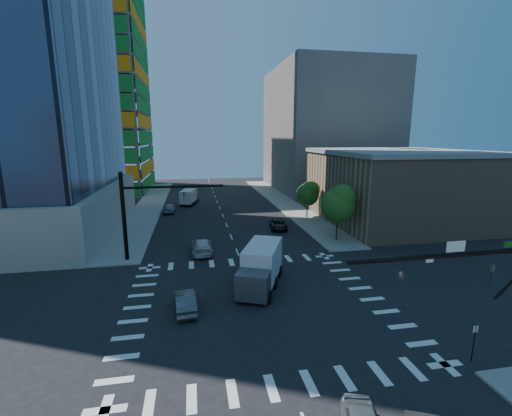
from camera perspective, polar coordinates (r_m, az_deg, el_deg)
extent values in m
plane|color=black|center=(27.25, 0.27, -15.57)|extent=(160.00, 160.00, 0.00)
cube|color=silver|center=(27.25, 0.27, -15.56)|extent=(20.00, 20.00, 0.01)
cube|color=gray|center=(67.16, 4.36, 1.14)|extent=(5.00, 60.00, 0.15)
cube|color=gray|center=(65.45, -17.31, 0.35)|extent=(5.00, 60.00, 0.15)
cube|color=#178228|center=(87.19, -18.30, 19.20)|extent=(0.12, 24.00, 49.00)
cube|color=orange|center=(77.59, -29.39, 19.30)|extent=(24.00, 0.12, 49.00)
cube|color=#9D7B5B|center=(54.98, 22.13, 3.11)|extent=(20.00, 22.00, 10.00)
cube|color=slate|center=(54.50, 22.57, 8.62)|extent=(20.50, 22.50, 0.60)
cube|color=#5E5A55|center=(84.84, 11.58, 12.63)|extent=(24.00, 30.00, 28.00)
cylinder|color=black|center=(17.24, 30.22, -6.71)|extent=(10.00, 0.24, 0.24)
imported|color=black|center=(18.91, 34.54, -9.18)|extent=(0.16, 0.20, 1.00)
imported|color=black|center=(16.14, 22.91, -11.38)|extent=(0.16, 0.20, 1.00)
cube|color=white|center=(17.14, 30.34, -5.60)|extent=(0.90, 0.04, 0.50)
cylinder|color=black|center=(36.79, -21.17, -1.35)|extent=(0.40, 0.40, 9.00)
cylinder|color=black|center=(35.66, -13.60, 3.47)|extent=(10.00, 0.24, 0.24)
imported|color=black|center=(35.79, -11.91, 1.80)|extent=(0.16, 0.20, 1.00)
cylinder|color=#382316|center=(42.93, 13.30, -3.67)|extent=(0.20, 0.20, 2.27)
sphere|color=#255516|center=(42.22, 13.50, 0.37)|extent=(4.16, 4.16, 4.16)
sphere|color=#336E24|center=(41.94, 14.23, 1.62)|extent=(3.25, 3.25, 3.25)
cylinder|color=#382316|center=(53.92, 8.49, -0.50)|extent=(0.20, 0.20, 1.92)
sphere|color=#255516|center=(53.42, 8.57, 2.24)|extent=(3.52, 3.52, 3.52)
sphere|color=#336E24|center=(53.14, 9.11, 3.07)|extent=(2.75, 2.75, 2.75)
cylinder|color=black|center=(24.11, 32.52, -18.52)|extent=(0.06, 0.06, 2.20)
cube|color=silver|center=(23.70, 32.77, -16.63)|extent=(0.30, 0.03, 0.40)
imported|color=black|center=(47.28, 3.76, -2.73)|extent=(2.82, 4.93, 1.30)
imported|color=silver|center=(38.16, -9.02, -6.28)|extent=(2.27, 5.31, 1.53)
imported|color=gray|center=(58.99, -14.16, -0.01)|extent=(2.26, 4.66, 1.53)
imported|color=#4C4C51|center=(26.51, -11.66, -15.04)|extent=(1.73, 4.18, 1.34)
cube|color=silver|center=(28.92, 0.66, -9.42)|extent=(4.52, 6.00, 2.82)
cube|color=#414149|center=(29.18, 0.66, -10.71)|extent=(3.06, 2.77, 2.06)
cube|color=silver|center=(65.21, -11.03, 2.07)|extent=(3.19, 4.83, 2.30)
cube|color=#414149|center=(65.31, -11.01, 1.57)|extent=(2.38, 2.07, 1.68)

